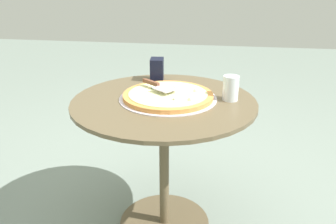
{
  "coord_description": "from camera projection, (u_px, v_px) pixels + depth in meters",
  "views": [
    {
      "loc": [
        -0.26,
        1.55,
        1.3
      ],
      "look_at": [
        -0.02,
        -0.02,
        0.66
      ],
      "focal_mm": 37.63,
      "sensor_mm": 36.0,
      "label": 1
    }
  ],
  "objects": [
    {
      "name": "napkin_dispenser",
      "position": [
        157.0,
        69.0,
        1.95
      ],
      "size": [
        0.08,
        0.1,
        0.12
      ],
      "primitive_type": "cube",
      "rotation": [
        0.0,
        0.0,
        4.82
      ],
      "color": "black",
      "rests_on": "patio_table"
    },
    {
      "name": "drinking_cup",
      "position": [
        231.0,
        88.0,
        1.65
      ],
      "size": [
        0.07,
        0.07,
        0.12
      ],
      "primitive_type": "cylinder",
      "color": "white",
      "rests_on": "patio_table"
    },
    {
      "name": "patio_table",
      "position": [
        164.0,
        136.0,
        1.74
      ],
      "size": [
        0.88,
        0.88,
        0.73
      ],
      "color": "brown",
      "rests_on": "ground"
    },
    {
      "name": "ground_plane",
      "position": [
        164.0,
        223.0,
        1.94
      ],
      "size": [
        10.0,
        10.0,
        0.0
      ],
      "primitive_type": "plane",
      "color": "gray"
    },
    {
      "name": "pizza_on_tray",
      "position": [
        168.0,
        96.0,
        1.68
      ],
      "size": [
        0.47,
        0.47,
        0.05
      ],
      "color": "silver",
      "rests_on": "patio_table"
    },
    {
      "name": "pizza_server",
      "position": [
        158.0,
        85.0,
        1.72
      ],
      "size": [
        0.2,
        0.17,
        0.02
      ],
      "color": "silver",
      "rests_on": "pizza_on_tray"
    }
  ]
}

